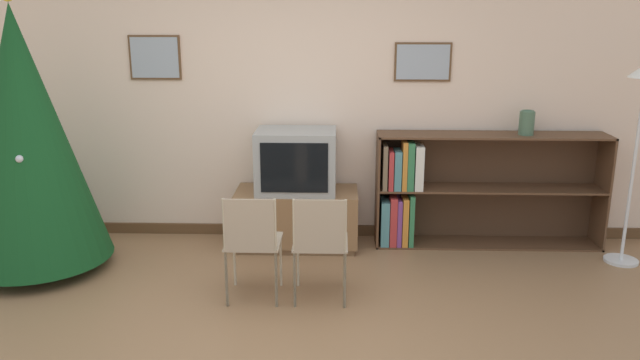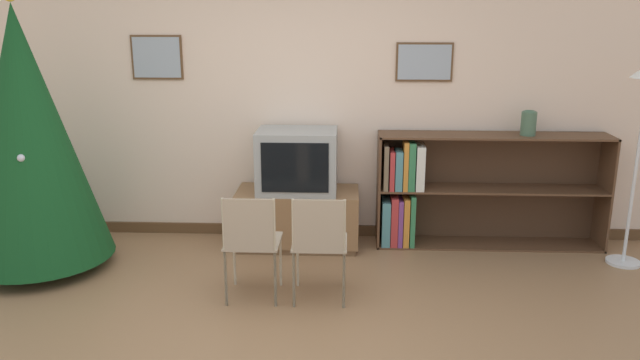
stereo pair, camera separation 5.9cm
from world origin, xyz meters
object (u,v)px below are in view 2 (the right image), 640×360
Objects in this scene: folding_chair_left at (251,241)px; vase at (529,123)px; christmas_tree at (27,136)px; bookshelf at (451,191)px; tv_console at (298,218)px; folding_chair_right at (319,242)px; television at (297,161)px.

folding_chair_left is 2.65m from vase.
christmas_tree is 1.10× the size of bookshelf.
folding_chair_left reaches higher than tv_console.
christmas_tree is 10.40× the size of vase.
folding_chair_right is at bearing -145.58° from vase.
folding_chair_left is at bearing -102.31° from television.
tv_console is (2.11, 0.58, -0.86)m from christmas_tree.
tv_console is 5.06× the size of vase.
television is at bearing -175.63° from bookshelf.
television reaches higher than folding_chair_left.
bookshelf reaches higher than folding_chair_right.
tv_console is at bearing -175.74° from bookshelf.
folding_chair_right is (2.36, -0.56, -0.65)m from christmas_tree.
tv_console is at bearing 77.72° from folding_chair_left.
bookshelf is (1.13, 1.24, 0.03)m from folding_chair_right.
christmas_tree reaches higher than bookshelf.
christmas_tree is 2.74× the size of folding_chair_right.
vase reaches higher than bookshelf.
christmas_tree is at bearing -170.97° from vase.
bookshelf is at bearing 11.05° from christmas_tree.
television is 3.24× the size of vase.
vase is at bearing 28.17° from folding_chair_left.
vase reaches higher than folding_chair_left.
folding_chair_right is (0.25, -1.13, -0.32)m from television.
bookshelf is (1.38, 0.11, -0.29)m from television.
christmas_tree is 3.21× the size of television.
folding_chair_right is 0.40× the size of bookshelf.
bookshelf is (1.63, 1.24, 0.03)m from folding_chair_left.
folding_chair_left is at bearing -142.77° from bookshelf.
bookshelf is at bearing 37.23° from folding_chair_left.
vase is at bearing 2.23° from television.
television is at bearing 15.29° from christmas_tree.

